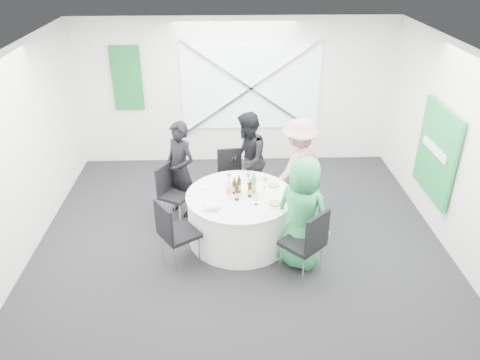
{
  "coord_description": "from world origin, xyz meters",
  "views": [
    {
      "loc": [
        -0.2,
        -5.62,
        4.1
      ],
      "look_at": [
        0.0,
        0.2,
        1.0
      ],
      "focal_mm": 35.0,
      "sensor_mm": 36.0,
      "label": 1
    }
  ],
  "objects_px": {
    "person_woman_green": "(302,214)",
    "clear_water_bottle": "(229,188)",
    "person_man_back": "(247,160)",
    "person_woman_pink": "(298,167)",
    "chair_back_left": "(171,189)",
    "green_water_bottle": "(254,185)",
    "banquet_table": "(240,217)",
    "chair_back": "(231,173)",
    "chair_back_right": "(300,183)",
    "chair_front_right": "(308,240)",
    "person_man_back_left": "(180,170)",
    "chair_front_left": "(173,230)"
  },
  "relations": [
    {
      "from": "person_woman_green",
      "to": "clear_water_bottle",
      "type": "xyz_separation_m",
      "value": [
        -0.96,
        0.59,
        0.07
      ]
    },
    {
      "from": "person_man_back",
      "to": "person_woman_green",
      "type": "distance_m",
      "value": 1.81
    },
    {
      "from": "person_woman_pink",
      "to": "chair_back_left",
      "type": "bearing_deg",
      "value": -33.97
    },
    {
      "from": "person_woman_green",
      "to": "green_water_bottle",
      "type": "xyz_separation_m",
      "value": [
        -0.6,
        0.67,
        0.08
      ]
    },
    {
      "from": "chair_back_left",
      "to": "green_water_bottle",
      "type": "bearing_deg",
      "value": -83.7
    },
    {
      "from": "person_man_back",
      "to": "green_water_bottle",
      "type": "height_order",
      "value": "person_man_back"
    },
    {
      "from": "banquet_table",
      "to": "chair_back",
      "type": "relative_size",
      "value": 1.66
    },
    {
      "from": "person_man_back",
      "to": "chair_back_right",
      "type": "bearing_deg",
      "value": 73.84
    },
    {
      "from": "person_man_back",
      "to": "person_woman_pink",
      "type": "relative_size",
      "value": 0.99
    },
    {
      "from": "chair_front_right",
      "to": "person_man_back_left",
      "type": "distance_m",
      "value": 2.46
    },
    {
      "from": "chair_back",
      "to": "person_man_back_left",
      "type": "distance_m",
      "value": 0.89
    },
    {
      "from": "chair_front_right",
      "to": "person_woman_green",
      "type": "height_order",
      "value": "person_woman_green"
    },
    {
      "from": "chair_front_left",
      "to": "chair_back",
      "type": "bearing_deg",
      "value": -58.83
    },
    {
      "from": "banquet_table",
      "to": "chair_back_left",
      "type": "xyz_separation_m",
      "value": [
        -1.06,
        0.59,
        0.16
      ]
    },
    {
      "from": "green_water_bottle",
      "to": "chair_front_right",
      "type": "bearing_deg",
      "value": -56.64
    },
    {
      "from": "chair_front_right",
      "to": "green_water_bottle",
      "type": "xyz_separation_m",
      "value": [
        -0.65,
        0.98,
        0.27
      ]
    },
    {
      "from": "chair_back",
      "to": "chair_front_left",
      "type": "distance_m",
      "value": 1.89
    },
    {
      "from": "person_woman_pink",
      "to": "chair_front_right",
      "type": "bearing_deg",
      "value": 47.7
    },
    {
      "from": "chair_back",
      "to": "person_woman_pink",
      "type": "bearing_deg",
      "value": -23.71
    },
    {
      "from": "person_man_back_left",
      "to": "person_woman_green",
      "type": "xyz_separation_m",
      "value": [
        1.72,
        -1.39,
        0.02
      ]
    },
    {
      "from": "chair_back_right",
      "to": "clear_water_bottle",
      "type": "relative_size",
      "value": 3.14
    },
    {
      "from": "chair_back",
      "to": "chair_front_left",
      "type": "xyz_separation_m",
      "value": [
        -0.79,
        -1.72,
        0.05
      ]
    },
    {
      "from": "chair_front_left",
      "to": "clear_water_bottle",
      "type": "relative_size",
      "value": 3.39
    },
    {
      "from": "chair_back_left",
      "to": "chair_front_right",
      "type": "distance_m",
      "value": 2.43
    },
    {
      "from": "chair_front_left",
      "to": "person_man_back",
      "type": "relative_size",
      "value": 0.63
    },
    {
      "from": "chair_back_left",
      "to": "person_man_back",
      "type": "distance_m",
      "value": 1.33
    },
    {
      "from": "person_woman_green",
      "to": "chair_front_right",
      "type": "bearing_deg",
      "value": 134.92
    },
    {
      "from": "chair_front_left",
      "to": "chair_back_right",
      "type": "bearing_deg",
      "value": -89.29
    },
    {
      "from": "person_man_back",
      "to": "chair_front_right",
      "type": "bearing_deg",
      "value": 27.15
    },
    {
      "from": "person_man_back_left",
      "to": "person_man_back",
      "type": "height_order",
      "value": "person_man_back"
    },
    {
      "from": "clear_water_bottle",
      "to": "chair_front_left",
      "type": "bearing_deg",
      "value": -141.56
    },
    {
      "from": "chair_back",
      "to": "person_woman_green",
      "type": "relative_size",
      "value": 0.59
    },
    {
      "from": "person_man_back_left",
      "to": "chair_back_right",
      "type": "bearing_deg",
      "value": 38.19
    },
    {
      "from": "chair_front_right",
      "to": "green_water_bottle",
      "type": "relative_size",
      "value": 3.35
    },
    {
      "from": "banquet_table",
      "to": "person_woman_pink",
      "type": "xyz_separation_m",
      "value": [
        0.95,
        0.76,
        0.43
      ]
    },
    {
      "from": "chair_back_left",
      "to": "chair_front_left",
      "type": "height_order",
      "value": "chair_front_left"
    },
    {
      "from": "chair_back_right",
      "to": "chair_front_right",
      "type": "xyz_separation_m",
      "value": [
        -0.15,
        -1.63,
        0.06
      ]
    },
    {
      "from": "chair_back_left",
      "to": "chair_back_right",
      "type": "relative_size",
      "value": 0.98
    },
    {
      "from": "chair_back",
      "to": "person_woman_pink",
      "type": "xyz_separation_m",
      "value": [
        1.07,
        -0.34,
        0.25
      ]
    },
    {
      "from": "person_man_back_left",
      "to": "clear_water_bottle",
      "type": "distance_m",
      "value": 1.11
    },
    {
      "from": "chair_front_right",
      "to": "chair_back",
      "type": "bearing_deg",
      "value": -106.99
    },
    {
      "from": "chair_back",
      "to": "person_man_back_left",
      "type": "xyz_separation_m",
      "value": [
        -0.8,
        -0.31,
        0.23
      ]
    },
    {
      "from": "banquet_table",
      "to": "chair_back",
      "type": "xyz_separation_m",
      "value": [
        -0.12,
        1.1,
        0.17
      ]
    },
    {
      "from": "chair_back",
      "to": "chair_front_right",
      "type": "height_order",
      "value": "chair_front_right"
    },
    {
      "from": "banquet_table",
      "to": "chair_front_left",
      "type": "distance_m",
      "value": 1.12
    },
    {
      "from": "person_woman_green",
      "to": "person_man_back_left",
      "type": "bearing_deg",
      "value": -1.95
    },
    {
      "from": "banquet_table",
      "to": "green_water_bottle",
      "type": "bearing_deg",
      "value": 16.92
    },
    {
      "from": "chair_front_right",
      "to": "chair_front_left",
      "type": "height_order",
      "value": "chair_front_right"
    },
    {
      "from": "chair_back",
      "to": "person_woman_green",
      "type": "height_order",
      "value": "person_woman_green"
    },
    {
      "from": "chair_back_left",
      "to": "person_man_back_left",
      "type": "relative_size",
      "value": 0.59
    }
  ]
}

